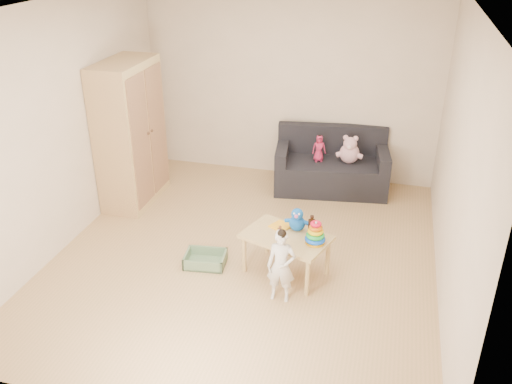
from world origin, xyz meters
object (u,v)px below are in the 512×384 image
(wardrobe, at_px, (130,134))
(sofa, at_px, (331,175))
(toddler, at_px, (281,267))
(play_table, at_px, (286,254))

(wardrobe, relative_size, sofa, 1.23)
(toddler, bearing_deg, wardrobe, 142.48)
(wardrobe, relative_size, play_table, 2.14)
(wardrobe, xyz_separation_m, play_table, (2.23, -1.15, -0.68))
(wardrobe, bearing_deg, sofa, 21.07)
(wardrobe, xyz_separation_m, sofa, (2.41, 0.93, -0.70))
(wardrobe, distance_m, sofa, 2.67)
(wardrobe, distance_m, play_table, 2.59)
(sofa, relative_size, play_table, 1.74)
(wardrobe, height_order, sofa, wardrobe)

